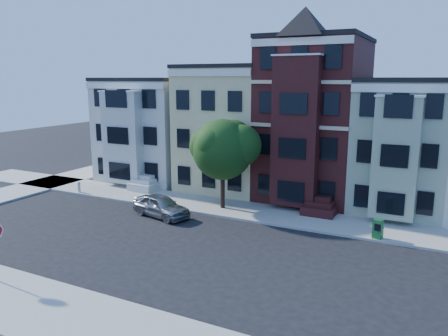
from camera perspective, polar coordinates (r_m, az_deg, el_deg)
The scene contains 10 objects.
ground at distance 23.04m, azimuth 1.42°, elevation -12.03°, with size 120.00×120.00×0.00m, color black.
far_sidewalk at distance 29.98m, azimuth 8.03°, elevation -6.29°, with size 60.00×4.00×0.15m, color #9E9B93.
house_white at distance 41.55m, azimuth -8.76°, elevation 4.95°, with size 8.00×9.00×9.00m, color silver.
house_yellow at distance 37.44m, azimuth 1.29°, elevation 5.13°, with size 7.00×9.00×10.00m, color beige.
house_brown at distance 34.92m, azimuth 11.78°, elevation 6.07°, with size 7.00×9.00×12.00m, color #391112.
house_green at distance 34.01m, azimuth 22.30°, elevation 2.75°, with size 6.00×9.00×9.00m, color #99A78C.
street_tree at distance 30.53m, azimuth -0.18°, elevation 1.88°, with size 6.74×6.74×7.84m, color #1E4B15, non-canonical shape.
parked_car at distance 30.03m, azimuth -8.23°, elevation -4.91°, with size 1.78×4.43×1.51m, color gray.
newspaper_box at distance 26.93m, azimuth 19.46°, elevation -7.51°, with size 0.51×0.45×1.14m, color #1D5D2E.
fire_hydrant at distance 37.38m, azimuth -18.39°, elevation -2.50°, with size 0.24×0.24×0.69m, color beige.
Camera 1 is at (9.00, -19.08, 9.26)m, focal length 35.00 mm.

